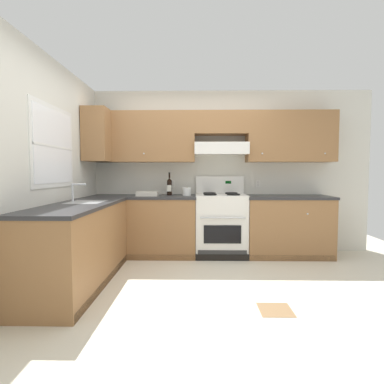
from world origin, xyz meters
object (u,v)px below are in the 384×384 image
wine_bottle (169,186)px  paper_towel_roll (187,191)px  stove (221,224)px  bowl (147,194)px

wine_bottle → paper_towel_roll: size_ratio=2.80×
stove → paper_towel_roll: bearing=175.1°
wine_bottle → paper_towel_roll: (0.27, -0.06, -0.08)m
stove → paper_towel_roll: stove is taller
bowl → paper_towel_roll: paper_towel_roll is taller
bowl → paper_towel_roll: 0.59m
bowl → wine_bottle: bearing=28.3°
wine_bottle → bowl: 0.38m
stove → wine_bottle: bearing=172.5°
stove → paper_towel_roll: 0.72m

